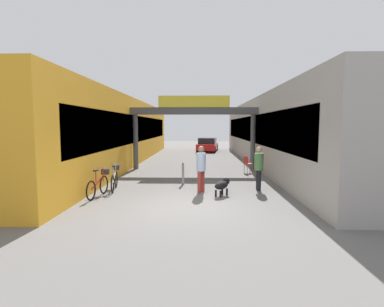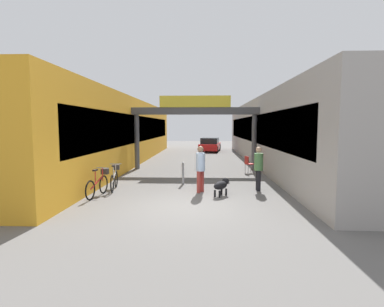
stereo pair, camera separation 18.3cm
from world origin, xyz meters
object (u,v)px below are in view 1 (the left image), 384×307
object	(u,v)px
pedestrian_with_dog	(201,166)
parked_car_red	(208,145)
pedestrian_companion	(259,165)
dog_on_leash	(222,185)
bollard_post_metal	(183,173)
bicycle_silver_second	(115,178)
cafe_chair_red_nearer	(247,163)
bicycle_red_nearest	(99,184)

from	to	relation	value
pedestrian_with_dog	parked_car_red	xyz separation A→B (m)	(0.72, 18.02, -0.35)
pedestrian_companion	dog_on_leash	world-z (taller)	pedestrian_companion
pedestrian_companion	pedestrian_with_dog	bearing A→B (deg)	-169.44
pedestrian_with_dog	dog_on_leash	size ratio (longest dim) A/B	2.08
pedestrian_with_dog	bollard_post_metal	world-z (taller)	pedestrian_with_dog
bicycle_silver_second	pedestrian_companion	bearing A→B (deg)	0.17
dog_on_leash	bollard_post_metal	world-z (taller)	bollard_post_metal
cafe_chair_red_nearer	parked_car_red	world-z (taller)	parked_car_red
cafe_chair_red_nearer	parked_car_red	xyz separation A→B (m)	(-1.74, 13.29, 0.10)
bicycle_red_nearest	parked_car_red	bearing A→B (deg)	77.08
dog_on_leash	bicycle_red_nearest	world-z (taller)	bicycle_red_nearest
cafe_chair_red_nearer	bollard_post_metal	bearing A→B (deg)	-134.82
dog_on_leash	pedestrian_with_dog	bearing A→B (deg)	146.53
dog_on_leash	parked_car_red	bearing A→B (deg)	90.11
bollard_post_metal	bicycle_silver_second	bearing A→B (deg)	-157.09
dog_on_leash	bicycle_red_nearest	distance (m)	4.35
dog_on_leash	parked_car_red	size ratio (longest dim) A/B	0.20
pedestrian_with_dog	cafe_chair_red_nearer	size ratio (longest dim) A/B	1.94
pedestrian_with_dog	pedestrian_companion	bearing A→B (deg)	10.56
parked_car_red	bicycle_red_nearest	bearing A→B (deg)	-102.92
pedestrian_with_dog	parked_car_red	world-z (taller)	pedestrian_with_dog
cafe_chair_red_nearer	parked_car_red	size ratio (longest dim) A/B	0.21
bicycle_red_nearest	parked_car_red	xyz separation A→B (m)	(4.30, 18.76, 0.21)
parked_car_red	pedestrian_companion	bearing A→B (deg)	-85.17
bicycle_silver_second	parked_car_red	size ratio (longest dim) A/B	0.40
bicycle_red_nearest	cafe_chair_red_nearer	xyz separation A→B (m)	(6.05, 5.47, 0.10)
dog_on_leash	pedestrian_companion	bearing A→B (deg)	32.16
parked_car_red	bollard_post_metal	bearing A→B (deg)	-95.11
pedestrian_with_dog	dog_on_leash	distance (m)	1.09
dog_on_leash	bicycle_silver_second	bearing A→B (deg)	167.69
bicycle_red_nearest	cafe_chair_red_nearer	size ratio (longest dim) A/B	1.89
cafe_chair_red_nearer	bicycle_silver_second	bearing A→B (deg)	-143.28
pedestrian_companion	bicycle_silver_second	bearing A→B (deg)	-179.83
dog_on_leash	parked_car_red	xyz separation A→B (m)	(-0.04, 18.52, 0.26)
pedestrian_companion	parked_car_red	size ratio (longest dim) A/B	0.40
pedestrian_companion	cafe_chair_red_nearer	size ratio (longest dim) A/B	1.89
pedestrian_with_dog	bicycle_red_nearest	distance (m)	3.70
pedestrian_companion	bollard_post_metal	size ratio (longest dim) A/B	1.77
bollard_post_metal	cafe_chair_red_nearer	size ratio (longest dim) A/B	1.06
pedestrian_companion	bollard_post_metal	xyz separation A→B (m)	(-2.97, 1.08, -0.48)
pedestrian_with_dog	cafe_chair_red_nearer	distance (m)	5.36
pedestrian_companion	dog_on_leash	distance (m)	1.81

